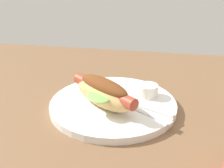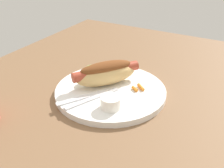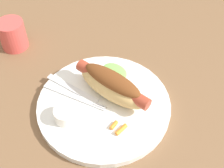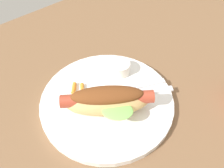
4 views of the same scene
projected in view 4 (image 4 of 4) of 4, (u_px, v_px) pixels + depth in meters
ground_plane at (119, 98)px, 54.28cm from camera, size 120.00×90.00×1.80cm
plate at (107, 101)px, 51.53cm from camera, size 29.06×29.06×1.60cm
hot_dog at (108, 100)px, 46.41cm from camera, size 16.99×14.65×6.41cm
sauce_ramekin at (120, 68)px, 55.31cm from camera, size 4.79×4.79×2.87cm
fork at (135, 87)px, 52.95cm from camera, size 14.53×7.36×0.40cm
knife at (143, 92)px, 52.05cm from camera, size 12.45×8.50×0.36cm
carrot_garnish at (77, 88)px, 52.47cm from camera, size 3.75×3.51×0.89cm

